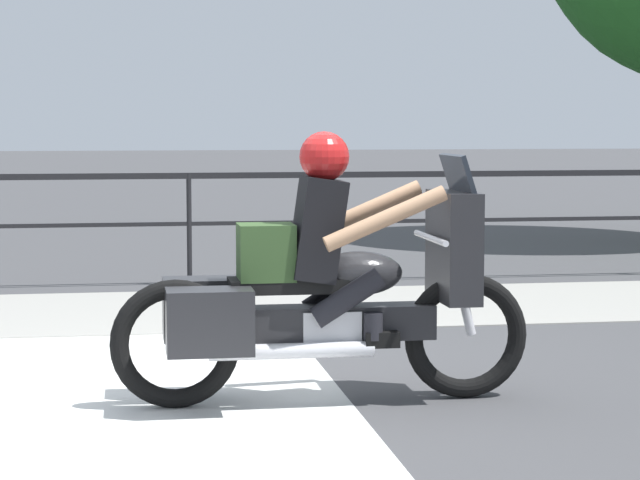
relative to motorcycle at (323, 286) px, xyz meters
name	(u,v)px	position (x,y,z in m)	size (l,w,h in m)	color
ground_plane	(236,395)	(-0.48, 0.27, -0.69)	(120.00, 120.00, 0.00)	#424244
sidewalk_band	(200,310)	(-0.48, 3.67, -0.68)	(44.00, 2.40, 0.01)	#99968E
crosswalk_band	(102,407)	(-1.28, 0.07, -0.69)	(2.88, 6.00, 0.01)	silver
fence_railing	(189,197)	(-0.48, 5.31, 0.20)	(36.00, 0.05, 1.13)	black
motorcycle	(323,286)	(0.00, 0.00, 0.00)	(2.46, 0.76, 1.59)	black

